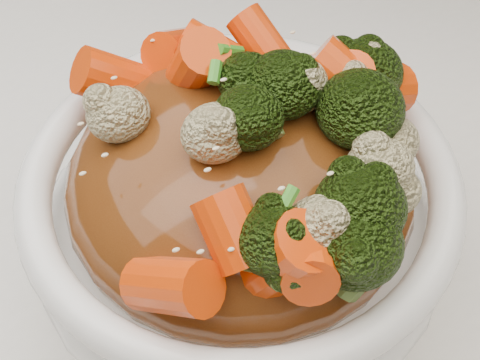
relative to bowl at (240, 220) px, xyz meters
name	(u,v)px	position (x,y,z in m)	size (l,w,h in m)	color
tablecloth	(174,327)	(-0.05, -0.01, -0.07)	(1.20, 0.80, 0.04)	white
bowl	(240,220)	(0.00, 0.00, 0.00)	(0.23, 0.23, 0.09)	white
sauce_base	(240,184)	(0.00, 0.00, 0.03)	(0.19, 0.19, 0.10)	#5C2D0F
carrots	(240,90)	(0.00, 0.00, 0.10)	(0.19, 0.19, 0.05)	#E94207
broccoli	(240,91)	(0.00, 0.00, 0.10)	(0.19, 0.19, 0.05)	black
cauliflower	(240,95)	(0.00, 0.00, 0.10)	(0.19, 0.19, 0.04)	#CABE8A
scallions	(240,88)	(0.00, 0.00, 0.10)	(0.14, 0.14, 0.02)	#37891F
sesame_seeds	(240,88)	(0.00, 0.00, 0.10)	(0.17, 0.17, 0.01)	beige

